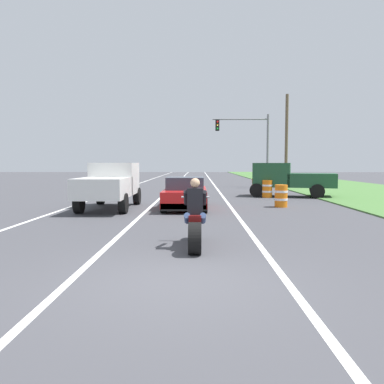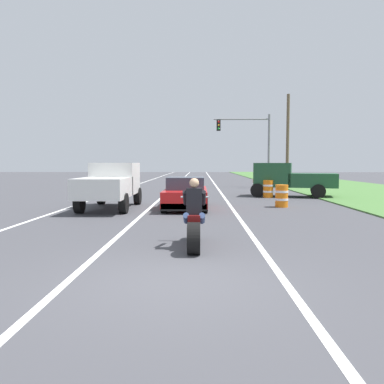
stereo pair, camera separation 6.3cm
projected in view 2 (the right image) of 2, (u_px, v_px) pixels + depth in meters
ground_plane at (176, 281)px, 6.39m from camera, size 160.00×160.00×0.00m
lane_stripe_left_solid at (116, 192)px, 26.44m from camera, size 0.14×120.00×0.01m
lane_stripe_right_solid at (220, 192)px, 26.29m from camera, size 0.14×120.00×0.01m
lane_stripe_centre_dashed at (168, 192)px, 26.37m from camera, size 0.14×120.00×0.01m
grass_verge_right at (369, 192)px, 26.08m from camera, size 10.00×120.00×0.06m
motorcycle_with_rider at (194, 223)px, 8.81m from camera, size 0.70×2.21×1.62m
sports_car_red at (186, 194)px, 16.59m from camera, size 1.84×4.30×1.37m
pickup_truck_left_lane_white at (111, 183)px, 16.51m from camera, size 2.02×4.80×1.98m
pickup_truck_right_shoulder_dark_green at (289, 178)px, 22.48m from camera, size 5.14×3.14×1.98m
traffic_light_mast_near at (252, 139)px, 31.78m from camera, size 4.67×0.34×6.00m
utility_pole_roadside at (288, 141)px, 30.23m from camera, size 0.24×0.24×7.36m
construction_barrel_nearest at (282, 196)px, 17.12m from camera, size 0.58×0.58×1.00m
construction_barrel_mid at (268, 189)px, 21.88m from camera, size 0.58×0.58×1.00m
construction_barrel_far at (257, 187)px, 23.86m from camera, size 0.58×0.58×1.00m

